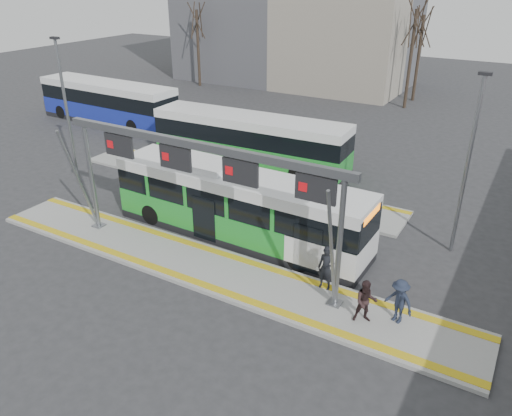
{
  "coord_description": "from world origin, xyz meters",
  "views": [
    {
      "loc": [
        10.56,
        -14.01,
        11.23
      ],
      "look_at": [
        0.58,
        3.0,
        1.7
      ],
      "focal_mm": 35.0,
      "sensor_mm": 36.0,
      "label": 1
    }
  ],
  "objects_px": {
    "passenger_b": "(366,302)",
    "passenger_c": "(399,301)",
    "hero_bus": "(238,206)",
    "gantry": "(199,169)",
    "passenger_a": "(326,268)"
  },
  "relations": [
    {
      "from": "hero_bus",
      "to": "passenger_a",
      "type": "distance_m",
      "value": 5.59
    },
    {
      "from": "passenger_a",
      "to": "passenger_c",
      "type": "height_order",
      "value": "passenger_a"
    },
    {
      "from": "gantry",
      "to": "passenger_c",
      "type": "bearing_deg",
      "value": 1.36
    },
    {
      "from": "passenger_c",
      "to": "passenger_a",
      "type": "bearing_deg",
      "value": -170.53
    },
    {
      "from": "passenger_c",
      "to": "gantry",
      "type": "bearing_deg",
      "value": -157.65
    },
    {
      "from": "passenger_b",
      "to": "passenger_a",
      "type": "bearing_deg",
      "value": 122.75
    },
    {
      "from": "passenger_a",
      "to": "passenger_b",
      "type": "bearing_deg",
      "value": -31.95
    },
    {
      "from": "passenger_b",
      "to": "passenger_c",
      "type": "xyz_separation_m",
      "value": [
        0.98,
        0.55,
        0.03
      ]
    },
    {
      "from": "passenger_b",
      "to": "passenger_c",
      "type": "distance_m",
      "value": 1.13
    },
    {
      "from": "hero_bus",
      "to": "passenger_c",
      "type": "relative_size",
      "value": 7.36
    },
    {
      "from": "hero_bus",
      "to": "passenger_b",
      "type": "height_order",
      "value": "hero_bus"
    },
    {
      "from": "gantry",
      "to": "hero_bus",
      "type": "distance_m",
      "value": 3.94
    },
    {
      "from": "passenger_a",
      "to": "passenger_b",
      "type": "xyz_separation_m",
      "value": [
        1.96,
        -1.15,
        -0.08
      ]
    },
    {
      "from": "hero_bus",
      "to": "gantry",
      "type": "bearing_deg",
      "value": -88.09
    },
    {
      "from": "gantry",
      "to": "passenger_b",
      "type": "height_order",
      "value": "gantry"
    }
  ]
}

